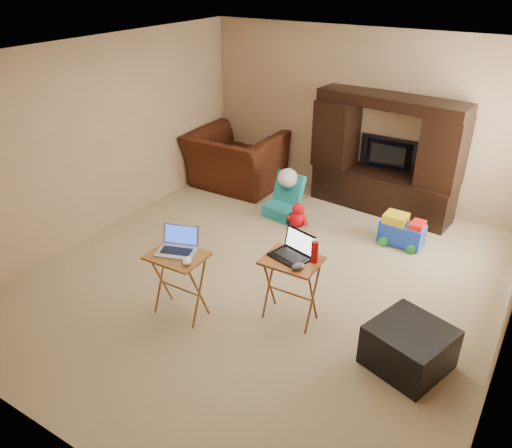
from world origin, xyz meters
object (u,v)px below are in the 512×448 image
Objects in this scene: water_bottle at (315,252)px; laptop_right at (290,247)px; child_rocker at (283,197)px; plush_toy at (298,215)px; push_toy at (402,230)px; tray_table_left at (180,285)px; laptop_left at (176,242)px; ottoman at (409,347)px; tray_table_right at (291,290)px; mouse_left at (187,261)px; television at (387,156)px; entertainment_center at (385,155)px; mouse_right at (298,267)px; recliner at (236,160)px.

laptop_right is at bearing -165.96° from water_bottle.
child_rocker is 0.41m from plush_toy.
laptop_right reaches higher than push_toy.
tray_table_left is 1.92× the size of laptop_right.
child_rocker is 2.57m from laptop_left.
push_toy is (1.72, 0.09, -0.09)m from child_rocker.
ottoman is 1.42m from laptop_right.
tray_table_right is 1.08m from mouse_left.
water_bottle is (0.20, 0.08, 0.47)m from tray_table_right.
television is at bearing 74.72° from tray_table_left.
laptop_right is at bearing 38.51° from mouse_left.
laptop_right is at bearing 91.47° from television.
child_rocker is at bearing -174.85° from push_toy.
laptop_left is (-2.27, -0.47, 0.63)m from ottoman.
tray_table_left is at bearing -117.72° from push_toy.
entertainment_center is 3.42× the size of child_rocker.
push_toy is 3.90× the size of mouse_right.
plush_toy is 0.51× the size of tray_table_right.
tray_table_right is at bearing 92.22° from television.
push_toy is (0.60, -0.96, -0.60)m from television.
plush_toy is 2.37m from tray_table_left.
tray_table_left reaches higher than push_toy.
mouse_left is (-0.81, -0.60, 0.39)m from tray_table_right.
television reaches higher than water_bottle.
tray_table_right is at bearing 137.29° from mouse_right.
push_toy is 3.03m from tray_table_left.
television reaches higher than push_toy.
mouse_left reaches higher than ottoman.
television reaches higher than child_rocker.
push_toy is at bearing 63.91° from mouse_left.
plush_toy is at bearing -118.44° from entertainment_center.
tray_table_left is at bearing 76.22° from television.
child_rocker is 3.18m from ottoman.
mouse_left is (1.57, -3.15, 0.30)m from recliner.
entertainment_center is 5.49× the size of laptop_left.
push_toy is at bearing 75.24° from tray_table_right.
mouse_left is (0.05, -2.43, 0.57)m from plush_toy.
tray_table_left is at bearing -98.98° from entertainment_center.
television is 2.29× the size of laptop_right.
entertainment_center reaches higher than push_toy.
laptop_right is (1.17, -1.99, 0.53)m from child_rocker.
laptop_right reaches higher than ottoman.
plush_toy is 2.48× the size of mouse_left.
push_toy is at bearing 11.15° from plush_toy.
push_toy reaches higher than ottoman.
television is at bearing 90.56° from tray_table_right.
laptop_right is 0.99m from mouse_left.
mouse_left is at bearing -42.95° from laptop_left.
recliner reaches higher than mouse_right.
mouse_right is at bearing -175.17° from ottoman.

